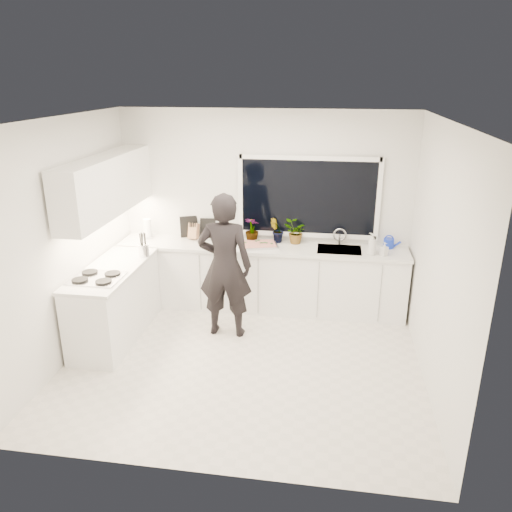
# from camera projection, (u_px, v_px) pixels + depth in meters

# --- Properties ---
(floor) EXTENTS (4.00, 3.50, 0.02)m
(floor) POSITION_uv_depth(u_px,v_px,m) (243.00, 362.00, 5.76)
(floor) COLOR beige
(floor) RESTS_ON ground
(wall_back) EXTENTS (4.00, 0.02, 2.70)m
(wall_back) POSITION_uv_depth(u_px,v_px,m) (265.00, 209.00, 6.93)
(wall_back) COLOR white
(wall_back) RESTS_ON ground
(wall_left) EXTENTS (0.02, 3.50, 2.70)m
(wall_left) POSITION_uv_depth(u_px,v_px,m) (66.00, 242.00, 5.58)
(wall_left) COLOR white
(wall_left) RESTS_ON ground
(wall_right) EXTENTS (0.02, 3.50, 2.70)m
(wall_right) POSITION_uv_depth(u_px,v_px,m) (439.00, 261.00, 5.01)
(wall_right) COLOR white
(wall_right) RESTS_ON ground
(ceiling) EXTENTS (4.00, 3.50, 0.02)m
(ceiling) POSITION_uv_depth(u_px,v_px,m) (241.00, 118.00, 4.83)
(ceiling) COLOR white
(ceiling) RESTS_ON wall_back
(window) EXTENTS (1.80, 0.02, 1.00)m
(window) POSITION_uv_depth(u_px,v_px,m) (308.00, 197.00, 6.74)
(window) COLOR black
(window) RESTS_ON wall_back
(base_cabinets_back) EXTENTS (3.92, 0.58, 0.88)m
(base_cabinets_back) POSITION_uv_depth(u_px,v_px,m) (261.00, 278.00, 6.95)
(base_cabinets_back) COLOR white
(base_cabinets_back) RESTS_ON floor
(base_cabinets_left) EXTENTS (0.58, 1.60, 0.88)m
(base_cabinets_left) POSITION_uv_depth(u_px,v_px,m) (115.00, 304.00, 6.17)
(base_cabinets_left) COLOR white
(base_cabinets_left) RESTS_ON floor
(countertop_back) EXTENTS (3.94, 0.62, 0.04)m
(countertop_back) POSITION_uv_depth(u_px,v_px,m) (261.00, 247.00, 6.79)
(countertop_back) COLOR silver
(countertop_back) RESTS_ON base_cabinets_back
(countertop_left) EXTENTS (0.62, 1.60, 0.04)m
(countertop_left) POSITION_uv_depth(u_px,v_px,m) (111.00, 269.00, 6.01)
(countertop_left) COLOR silver
(countertop_left) RESTS_ON base_cabinets_left
(upper_cabinets) EXTENTS (0.34, 2.10, 0.70)m
(upper_cabinets) POSITION_uv_depth(u_px,v_px,m) (106.00, 185.00, 6.03)
(upper_cabinets) COLOR white
(upper_cabinets) RESTS_ON wall_left
(sink) EXTENTS (0.58, 0.42, 0.14)m
(sink) POSITION_uv_depth(u_px,v_px,m) (339.00, 253.00, 6.65)
(sink) COLOR silver
(sink) RESTS_ON countertop_back
(faucet) EXTENTS (0.03, 0.03, 0.22)m
(faucet) POSITION_uv_depth(u_px,v_px,m) (340.00, 237.00, 6.79)
(faucet) COLOR silver
(faucet) RESTS_ON countertop_back
(stovetop) EXTENTS (0.56, 0.48, 0.03)m
(stovetop) POSITION_uv_depth(u_px,v_px,m) (97.00, 277.00, 5.68)
(stovetop) COLOR black
(stovetop) RESTS_ON countertop_left
(person) EXTENTS (0.67, 0.44, 1.83)m
(person) POSITION_uv_depth(u_px,v_px,m) (225.00, 266.00, 6.08)
(person) COLOR black
(person) RESTS_ON floor
(pizza_tray) EXTENTS (0.58, 0.49, 0.03)m
(pizza_tray) POSITION_uv_depth(u_px,v_px,m) (258.00, 245.00, 6.76)
(pizza_tray) COLOR #BCBCC1
(pizza_tray) RESTS_ON countertop_back
(pizza) EXTENTS (0.53, 0.44, 0.01)m
(pizza) POSITION_uv_depth(u_px,v_px,m) (258.00, 244.00, 6.75)
(pizza) COLOR red
(pizza) RESTS_ON pizza_tray
(watering_can) EXTENTS (0.18, 0.18, 0.13)m
(watering_can) POSITION_uv_depth(u_px,v_px,m) (389.00, 243.00, 6.67)
(watering_can) COLOR #1531C8
(watering_can) RESTS_ON countertop_back
(paper_towel_roll) EXTENTS (0.11, 0.11, 0.26)m
(paper_towel_roll) POSITION_uv_depth(u_px,v_px,m) (148.00, 229.00, 7.07)
(paper_towel_roll) COLOR white
(paper_towel_roll) RESTS_ON countertop_back
(knife_block) EXTENTS (0.14, 0.12, 0.22)m
(knife_block) POSITION_uv_depth(u_px,v_px,m) (194.00, 232.00, 7.02)
(knife_block) COLOR olive
(knife_block) RESTS_ON countertop_back
(utensil_crock) EXTENTS (0.16, 0.16, 0.16)m
(utensil_crock) POSITION_uv_depth(u_px,v_px,m) (144.00, 250.00, 6.36)
(utensil_crock) COLOR silver
(utensil_crock) RESTS_ON countertop_left
(picture_frame_large) EXTENTS (0.22, 0.04, 0.28)m
(picture_frame_large) POSITION_uv_depth(u_px,v_px,m) (208.00, 228.00, 7.08)
(picture_frame_large) COLOR black
(picture_frame_large) RESTS_ON countertop_back
(picture_frame_small) EXTENTS (0.24, 0.12, 0.30)m
(picture_frame_small) POSITION_uv_depth(u_px,v_px,m) (189.00, 227.00, 7.11)
(picture_frame_small) COLOR black
(picture_frame_small) RESTS_ON countertop_back
(herb_plants) EXTENTS (0.86, 0.27, 0.34)m
(herb_plants) POSITION_uv_depth(u_px,v_px,m) (279.00, 231.00, 6.85)
(herb_plants) COLOR #26662D
(herb_plants) RESTS_ON countertop_back
(soap_bottles) EXTENTS (0.29, 0.16, 0.28)m
(soap_bottles) POSITION_uv_depth(u_px,v_px,m) (375.00, 245.00, 6.39)
(soap_bottles) COLOR #D8BF66
(soap_bottles) RESTS_ON countertop_back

